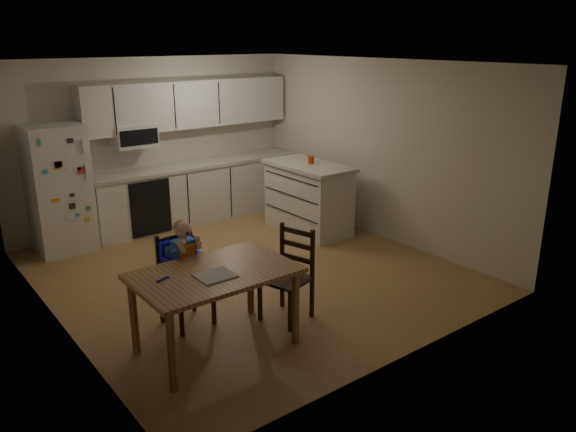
# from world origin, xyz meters

# --- Properties ---
(room) EXTENTS (4.52, 5.01, 2.51)m
(room) POSITION_xyz_m (0.00, 0.48, 1.25)
(room) COLOR #9C6F4A
(room) RESTS_ON ground
(refrigerator) EXTENTS (0.72, 0.70, 1.70)m
(refrigerator) POSITION_xyz_m (-1.55, 2.15, 0.85)
(refrigerator) COLOR silver
(refrigerator) RESTS_ON ground
(kitchen_run) EXTENTS (3.37, 0.62, 2.15)m
(kitchen_run) POSITION_xyz_m (0.50, 2.24, 0.88)
(kitchen_run) COLOR silver
(kitchen_run) RESTS_ON ground
(kitchen_island) EXTENTS (0.72, 1.38, 1.02)m
(kitchen_island) POSITION_xyz_m (1.57, 0.73, 0.51)
(kitchen_island) COLOR silver
(kitchen_island) RESTS_ON ground
(red_cup) EXTENTS (0.09, 0.09, 0.11)m
(red_cup) POSITION_xyz_m (1.60, 0.72, 1.07)
(red_cup) COLOR #C73E10
(red_cup) RESTS_ON kitchen_island
(dining_table) EXTENTS (1.43, 0.92, 0.77)m
(dining_table) POSITION_xyz_m (-1.22, -1.32, 0.66)
(dining_table) COLOR brown
(dining_table) RESTS_ON ground
(napkin) EXTENTS (0.32, 0.28, 0.01)m
(napkin) POSITION_xyz_m (-1.27, -1.42, 0.77)
(napkin) COLOR silver
(napkin) RESTS_ON dining_table
(toddler_spoon) EXTENTS (0.12, 0.06, 0.02)m
(toddler_spoon) POSITION_xyz_m (-1.68, -1.21, 0.78)
(toddler_spoon) COLOR #0F12D0
(toddler_spoon) RESTS_ON dining_table
(chair_booster) EXTENTS (0.44, 0.44, 1.10)m
(chair_booster) POSITION_xyz_m (-1.22, -0.70, 0.66)
(chair_booster) COLOR black
(chair_booster) RESTS_ON ground
(chair_side) EXTENTS (0.52, 0.52, 0.95)m
(chair_side) POSITION_xyz_m (-0.28, -1.24, 0.54)
(chair_side) COLOR black
(chair_side) RESTS_ON ground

